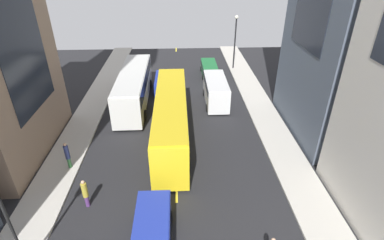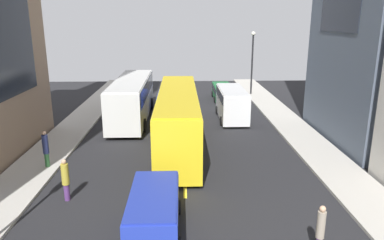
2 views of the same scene
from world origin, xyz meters
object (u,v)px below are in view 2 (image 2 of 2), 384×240
at_px(city_bus_white, 132,95).
at_px(streetcar_yellow, 178,114).
at_px(delivery_van_white, 232,102).
at_px(car_blue_0, 154,209).
at_px(pedestrian_waiting_curb, 46,148).
at_px(car_blue_2, 168,100).
at_px(pedestrian_crossing_mid, 320,230).
at_px(car_green_1, 222,91).
at_px(pedestrian_crossing_near, 66,179).

bearing_deg(city_bus_white, streetcar_yellow, -59.68).
bearing_deg(delivery_van_white, car_blue_0, -107.75).
height_order(streetcar_yellow, pedestrian_waiting_curb, streetcar_yellow).
relative_size(car_blue_2, pedestrian_crossing_mid, 2.28).
bearing_deg(city_bus_white, car_green_1, 41.79).
bearing_deg(car_green_1, car_blue_2, -142.21).
relative_size(streetcar_yellow, pedestrian_waiting_curb, 6.56).
height_order(delivery_van_white, car_blue_0, delivery_van_white).
bearing_deg(streetcar_yellow, delivery_van_white, 54.46).
bearing_deg(pedestrian_crossing_near, pedestrian_waiting_curb, 34.00).
distance_m(streetcar_yellow, pedestrian_waiting_curb, 8.25).
height_order(car_blue_0, car_blue_2, car_blue_0).
relative_size(car_blue_2, pedestrian_crossing_near, 2.25).
bearing_deg(pedestrian_crossing_mid, car_blue_2, -131.84).
xyz_separation_m(car_green_1, car_blue_2, (-5.48, -4.25, 0.03)).
relative_size(delivery_van_white, car_blue_2, 1.27).
distance_m(streetcar_yellow, car_blue_2, 9.80).
height_order(car_green_1, car_blue_2, car_blue_2).
height_order(car_green_1, pedestrian_waiting_curb, pedestrian_waiting_curb).
distance_m(delivery_van_white, car_blue_2, 6.45).
height_order(streetcar_yellow, car_blue_0, streetcar_yellow).
distance_m(streetcar_yellow, pedestrian_crossing_near, 9.16).
relative_size(delivery_van_white, car_green_1, 1.24).
bearing_deg(delivery_van_white, streetcar_yellow, -125.54).
relative_size(city_bus_white, car_blue_0, 2.63).
xyz_separation_m(city_bus_white, car_blue_0, (2.93, -16.81, -1.03)).
distance_m(car_blue_0, car_green_1, 24.81).
bearing_deg(streetcar_yellow, car_blue_0, -94.85).
relative_size(streetcar_yellow, car_blue_0, 3.08).
relative_size(car_green_1, pedestrian_crossing_near, 2.31).
height_order(city_bus_white, car_green_1, city_bus_white).
relative_size(streetcar_yellow, pedestrian_crossing_near, 6.74).
relative_size(streetcar_yellow, delivery_van_white, 2.35).
relative_size(car_blue_0, pedestrian_crossing_near, 2.19).
bearing_deg(delivery_van_white, city_bus_white, 177.49).
bearing_deg(pedestrian_crossing_mid, pedestrian_waiting_curb, -90.91).
distance_m(delivery_van_white, pedestrian_crossing_near, 16.66).
xyz_separation_m(car_blue_2, pedestrian_crossing_near, (-4.09, -17.24, 0.15)).
bearing_deg(car_blue_0, streetcar_yellow, 85.15).
distance_m(car_blue_0, pedestrian_crossing_mid, 6.09).
xyz_separation_m(streetcar_yellow, pedestrian_crossing_near, (-5.07, -7.56, -1.06)).
bearing_deg(city_bus_white, pedestrian_crossing_near, -95.13).
relative_size(pedestrian_crossing_near, pedestrian_waiting_curb, 0.97).
relative_size(delivery_van_white, pedestrian_crossing_mid, 2.90).
height_order(car_blue_0, pedestrian_waiting_curb, pedestrian_waiting_curb).
distance_m(car_green_1, pedestrian_crossing_mid, 25.95).
distance_m(car_blue_0, pedestrian_crossing_near, 5.01).
height_order(streetcar_yellow, delivery_van_white, streetcar_yellow).
bearing_deg(car_blue_0, pedestrian_crossing_mid, -16.45).
bearing_deg(city_bus_white, pedestrian_waiting_curb, -108.28).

